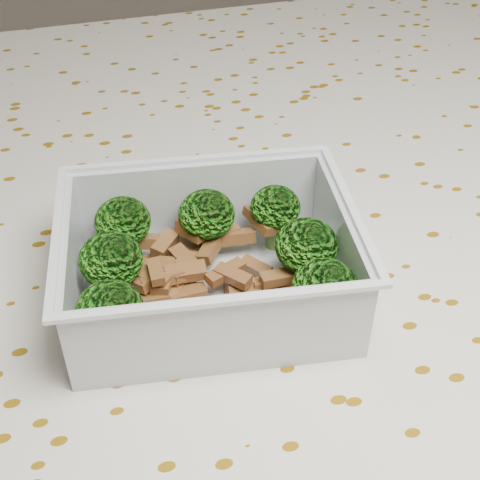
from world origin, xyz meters
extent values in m
cube|color=brown|center=(0.00, 0.00, 0.73)|extent=(1.40, 0.90, 0.04)
cube|color=beige|center=(0.00, 0.00, 0.75)|extent=(1.46, 0.96, 0.01)
cube|color=beige|center=(0.00, 0.48, 0.66)|extent=(1.46, 0.01, 0.18)
cube|color=silver|center=(-0.04, -0.02, 0.76)|extent=(0.19, 0.16, 0.00)
cube|color=silver|center=(-0.03, 0.04, 0.79)|extent=(0.17, 0.03, 0.06)
cube|color=silver|center=(-0.05, -0.08, 0.79)|extent=(0.17, 0.03, 0.06)
cube|color=silver|center=(0.05, -0.03, 0.79)|extent=(0.02, 0.13, 0.06)
cube|color=silver|center=(-0.12, -0.01, 0.79)|extent=(0.02, 0.13, 0.06)
cube|color=silver|center=(-0.03, 0.05, 0.82)|extent=(0.18, 0.03, 0.00)
cube|color=silver|center=(-0.05, -0.09, 0.82)|extent=(0.18, 0.03, 0.00)
cube|color=silver|center=(0.05, -0.03, 0.82)|extent=(0.02, 0.13, 0.00)
cube|color=silver|center=(-0.13, -0.01, 0.82)|extent=(0.02, 0.13, 0.00)
cylinder|color=#608C3F|center=(-0.08, 0.03, 0.77)|extent=(0.01, 0.01, 0.02)
ellipsoid|color=#3B8C19|center=(-0.08, 0.03, 0.79)|extent=(0.04, 0.04, 0.03)
cylinder|color=#608C3F|center=(-0.03, 0.02, 0.77)|extent=(0.01, 0.01, 0.02)
ellipsoid|color=#3B8C19|center=(-0.03, 0.02, 0.79)|extent=(0.04, 0.04, 0.03)
cylinder|color=#608C3F|center=(0.02, 0.01, 0.77)|extent=(0.01, 0.01, 0.02)
ellipsoid|color=#3B8C19|center=(0.02, 0.01, 0.79)|extent=(0.03, 0.03, 0.03)
cylinder|color=#608C3F|center=(-0.10, -0.01, 0.77)|extent=(0.01, 0.01, 0.02)
ellipsoid|color=#3B8C19|center=(-0.10, -0.01, 0.79)|extent=(0.04, 0.04, 0.03)
cylinder|color=#608C3F|center=(0.03, -0.03, 0.77)|extent=(0.01, 0.01, 0.02)
ellipsoid|color=#3B8C19|center=(0.03, -0.03, 0.79)|extent=(0.04, 0.04, 0.04)
cylinder|color=#608C3F|center=(-0.10, -0.05, 0.77)|extent=(0.01, 0.01, 0.02)
ellipsoid|color=#3B8C19|center=(-0.10, -0.05, 0.79)|extent=(0.04, 0.04, 0.03)
cylinder|color=#608C3F|center=(0.02, -0.07, 0.77)|extent=(0.01, 0.01, 0.02)
ellipsoid|color=#3B8C19|center=(0.02, -0.07, 0.79)|extent=(0.04, 0.04, 0.03)
cube|color=brown|center=(-0.07, -0.02, 0.78)|extent=(0.03, 0.01, 0.01)
cube|color=brown|center=(-0.04, 0.02, 0.77)|extent=(0.03, 0.03, 0.01)
cube|color=brown|center=(-0.07, -0.01, 0.78)|extent=(0.03, 0.03, 0.01)
cube|color=brown|center=(-0.07, -0.01, 0.77)|extent=(0.02, 0.03, 0.01)
cube|color=brown|center=(-0.05, 0.00, 0.78)|extent=(0.02, 0.03, 0.01)
cube|color=brown|center=(-0.07, -0.02, 0.79)|extent=(0.01, 0.02, 0.01)
cube|color=brown|center=(-0.07, 0.01, 0.77)|extent=(0.02, 0.02, 0.01)
cube|color=brown|center=(0.00, -0.01, 0.77)|extent=(0.02, 0.02, 0.01)
cube|color=brown|center=(-0.02, -0.03, 0.78)|extent=(0.02, 0.03, 0.01)
cube|color=brown|center=(0.00, -0.03, 0.77)|extent=(0.03, 0.02, 0.01)
cube|color=brown|center=(-0.04, 0.02, 0.78)|extent=(0.02, 0.03, 0.01)
cube|color=brown|center=(-0.05, -0.02, 0.78)|extent=(0.03, 0.01, 0.01)
cube|color=brown|center=(-0.06, -0.02, 0.77)|extent=(0.02, 0.02, 0.01)
cube|color=brown|center=(-0.05, 0.01, 0.77)|extent=(0.02, 0.02, 0.01)
cube|color=brown|center=(-0.08, -0.01, 0.78)|extent=(0.03, 0.03, 0.01)
cube|color=brown|center=(-0.05, -0.03, 0.77)|extent=(0.03, 0.01, 0.01)
cube|color=brown|center=(-0.05, -0.01, 0.78)|extent=(0.02, 0.03, 0.01)
cube|color=brown|center=(0.01, -0.04, 0.78)|extent=(0.02, 0.01, 0.01)
cube|color=brown|center=(0.01, 0.01, 0.79)|extent=(0.02, 0.03, 0.01)
cube|color=brown|center=(-0.08, -0.03, 0.77)|extent=(0.03, 0.01, 0.01)
cube|color=brown|center=(-0.03, 0.00, 0.78)|extent=(0.02, 0.03, 0.01)
cube|color=brown|center=(-0.01, -0.03, 0.77)|extent=(0.03, 0.01, 0.01)
cube|color=brown|center=(-0.07, 0.00, 0.77)|extent=(0.01, 0.03, 0.01)
cube|color=brown|center=(-0.02, -0.03, 0.77)|extent=(0.02, 0.03, 0.01)
cube|color=brown|center=(-0.03, -0.02, 0.78)|extent=(0.03, 0.02, 0.01)
cube|color=brown|center=(-0.06, 0.02, 0.78)|extent=(0.02, 0.02, 0.01)
cube|color=brown|center=(-0.05, 0.01, 0.77)|extent=(0.03, 0.02, 0.01)
cube|color=brown|center=(-0.06, -0.03, 0.77)|extent=(0.03, 0.02, 0.01)
cube|color=brown|center=(-0.01, 0.01, 0.78)|extent=(0.03, 0.01, 0.01)
cube|color=brown|center=(-0.02, 0.02, 0.78)|extent=(0.03, 0.02, 0.01)
cube|color=brown|center=(-0.07, -0.01, 0.77)|extent=(0.02, 0.03, 0.01)
cube|color=brown|center=(-0.07, 0.02, 0.78)|extent=(0.02, 0.02, 0.01)
cylinder|color=#AE3623|center=(-0.04, -0.06, 0.77)|extent=(0.14, 0.03, 0.02)
sphere|color=#AE3623|center=(0.03, -0.06, 0.77)|extent=(0.02, 0.02, 0.02)
sphere|color=#AE3623|center=(-0.11, -0.06, 0.77)|extent=(0.02, 0.02, 0.02)
camera|label=1|loc=(-0.11, -0.33, 1.07)|focal=50.00mm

